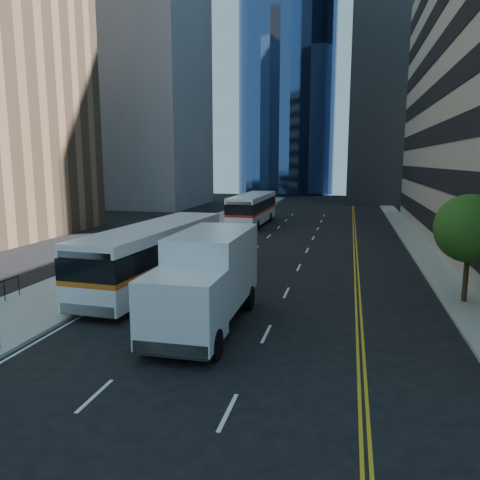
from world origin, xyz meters
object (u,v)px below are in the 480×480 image
Objects in this scene: bus_rear at (253,208)px; bus_front at (156,253)px; street_tree at (470,229)px; box_truck at (206,279)px.

bus_front is at bearing -89.69° from bus_rear.
street_tree reaches higher than bus_rear.
bus_rear is (-15.48, 25.20, -1.86)m from street_tree.
bus_rear is at bearing 121.56° from street_tree.
street_tree is 0.40× the size of bus_rear.
box_truck is at bearing -81.25° from bus_rear.
bus_front reaches higher than bus_rear.
box_truck is (-11.05, -5.70, -1.63)m from street_tree.
bus_front is 1.04× the size of bus_rear.
bus_rear is (0.12, 25.38, -0.05)m from bus_front.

